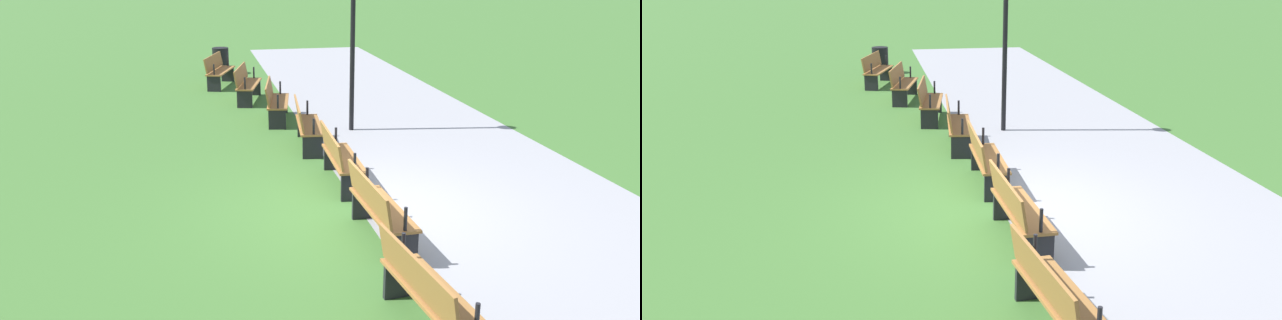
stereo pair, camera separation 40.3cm
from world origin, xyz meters
The scene contains 10 objects.
ground_plane centered at (0.00, 0.00, 0.00)m, with size 120.00×120.00×0.00m, color #3D6B2D.
path_paving centered at (0.00, 2.17, 0.00)m, with size 34.27×4.40×0.01m, color #939399.
bench_0 centered at (-9.88, -1.60, 0.47)m, with size 1.71×0.95×0.89m.
bench_1 centered at (-7.74, -1.00, 0.47)m, with size 1.71×0.85×0.89m.
bench_2 centered at (-5.55, -0.54, 0.47)m, with size 1.70×0.75×0.89m.
bench_3 centered at (-3.34, -0.24, 0.47)m, with size 1.69×0.64×0.89m.
bench_4 centered at (-1.12, -0.09, 0.47)m, with size 1.66×0.53×0.89m.
bench_5 centered at (1.12, -0.09, 0.47)m, with size 1.66×0.53×0.89m.
bench_6 centered at (3.34, -0.24, 0.47)m, with size 1.69×0.64×0.89m.
trash_bin centered at (-12.00, -1.43, 0.41)m, with size 0.51×0.51×0.81m, color black.
Camera 1 is at (8.59, -2.35, 3.59)m, focal length 36.20 mm.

